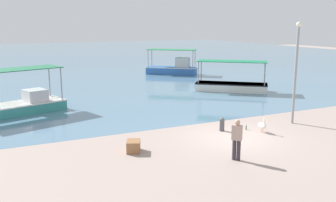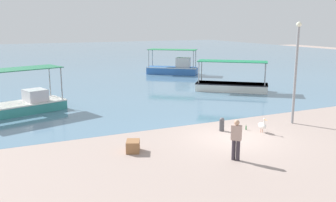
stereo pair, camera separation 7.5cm
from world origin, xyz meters
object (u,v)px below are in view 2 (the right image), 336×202
(fishing_boat_far_right, at_px, (17,105))
(mooring_bollard, at_px, (222,124))
(fisherman_standing, at_px, (236,139))
(fishing_boat_near_right, at_px, (174,68))
(cargo_crate, at_px, (133,146))
(glass_bottle, at_px, (246,128))
(lamp_post, at_px, (296,67))
(pelican, at_px, (262,125))
(fishing_boat_far_left, at_px, (232,85))

(fishing_boat_far_right, relative_size, mooring_bollard, 8.91)
(fishing_boat_far_right, bearing_deg, fisherman_standing, -58.47)
(fishing_boat_near_right, distance_m, cargo_crate, 25.10)
(fishing_boat_near_right, xyz_separation_m, glass_bottle, (-6.06, -21.04, -0.58))
(lamp_post, distance_m, mooring_bollard, 5.19)
(fishing_boat_near_right, relative_size, pelican, 6.66)
(fishing_boat_far_right, height_order, glass_bottle, fishing_boat_far_right)
(fishing_boat_near_right, xyz_separation_m, fishing_boat_far_left, (-0.28, -11.28, -0.18))
(cargo_crate, bearing_deg, fishing_boat_near_right, 59.99)
(fishing_boat_far_left, bearing_deg, fishing_boat_far_right, -176.83)
(glass_bottle, bearing_deg, lamp_post, 0.00)
(cargo_crate, bearing_deg, fishing_boat_far_right, 113.19)
(fishing_boat_far_left, height_order, lamp_post, lamp_post)
(fishing_boat_far_left, xyz_separation_m, cargo_crate, (-12.28, -10.45, -0.26))
(cargo_crate, bearing_deg, glass_bottle, 6.10)
(mooring_bollard, xyz_separation_m, cargo_crate, (-5.23, -1.06, -0.13))
(fishing_boat_far_right, xyz_separation_m, mooring_bollard, (9.32, -8.48, -0.19))
(mooring_bollard, bearing_deg, pelican, -33.69)
(lamp_post, height_order, cargo_crate, lamp_post)
(fishing_boat_near_right, bearing_deg, cargo_crate, -120.01)
(fishing_boat_far_left, bearing_deg, pelican, -117.00)
(glass_bottle, bearing_deg, mooring_bollard, 163.61)
(fishing_boat_near_right, distance_m, lamp_post, 21.38)
(fishing_boat_far_right, distance_m, lamp_post, 16.52)
(fisherman_standing, bearing_deg, fishing_boat_far_left, 56.12)
(fishing_boat_near_right, distance_m, fishing_boat_far_left, 11.29)
(lamp_post, bearing_deg, cargo_crate, -175.88)
(fisherman_standing, height_order, cargo_crate, fisherman_standing)
(fishing_boat_far_left, relative_size, fisherman_standing, 3.31)
(fishing_boat_far_right, xyz_separation_m, cargo_crate, (4.09, -9.54, -0.33))
(fishing_boat_near_right, distance_m, fishing_boat_far_right, 20.63)
(fishing_boat_far_right, height_order, pelican, fishing_boat_far_right)
(glass_bottle, bearing_deg, fishing_boat_far_left, 59.34)
(fishing_boat_far_left, height_order, glass_bottle, fishing_boat_far_left)
(fishing_boat_far_left, xyz_separation_m, pelican, (-5.35, -10.51, -0.13))
(fishing_boat_far_left, distance_m, mooring_bollard, 11.73)
(fisherman_standing, bearing_deg, glass_bottle, 48.14)
(mooring_bollard, height_order, fisherman_standing, fisherman_standing)
(lamp_post, bearing_deg, fishing_boat_far_left, 74.82)
(lamp_post, distance_m, cargo_crate, 10.07)
(lamp_post, bearing_deg, pelican, -164.40)
(lamp_post, height_order, fisherman_standing, lamp_post)
(fishing_boat_near_right, bearing_deg, fishing_boat_far_right, -143.78)
(pelican, bearing_deg, fishing_boat_near_right, 75.51)
(fishing_boat_far_right, xyz_separation_m, lamp_post, (13.72, -8.85, 2.55))
(pelican, bearing_deg, cargo_crate, 179.49)
(fishing_boat_far_right, xyz_separation_m, glass_bottle, (10.58, -8.85, -0.47))
(fishing_boat_near_right, relative_size, fisherman_standing, 3.17)
(mooring_bollard, height_order, cargo_crate, mooring_bollard)
(mooring_bollard, xyz_separation_m, glass_bottle, (1.26, -0.37, -0.27))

